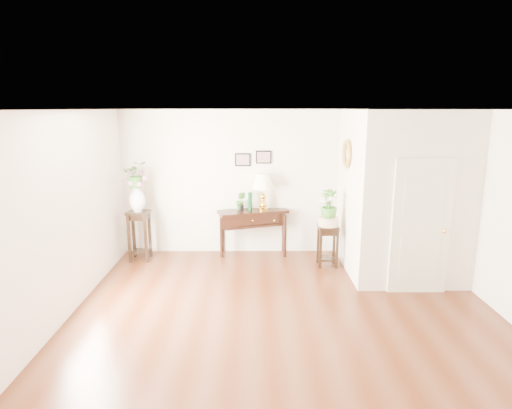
{
  "coord_description": "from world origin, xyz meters",
  "views": [
    {
      "loc": [
        -0.45,
        -5.46,
        2.82
      ],
      "look_at": [
        -0.4,
        1.3,
        1.29
      ],
      "focal_mm": 30.0,
      "sensor_mm": 36.0,
      "label": 1
    }
  ],
  "objects_px": {
    "table_lamp": "(263,192)",
    "plant_stand_a": "(140,235)",
    "plant_stand_b": "(327,246)",
    "console_table": "(253,232)"
  },
  "relations": [
    {
      "from": "table_lamp",
      "to": "plant_stand_b",
      "type": "xyz_separation_m",
      "value": [
        1.16,
        -0.63,
        -0.86
      ]
    },
    {
      "from": "plant_stand_a",
      "to": "plant_stand_b",
      "type": "height_order",
      "value": "plant_stand_a"
    },
    {
      "from": "table_lamp",
      "to": "plant_stand_a",
      "type": "xyz_separation_m",
      "value": [
        -2.33,
        -0.29,
        -0.77
      ]
    },
    {
      "from": "table_lamp",
      "to": "plant_stand_b",
      "type": "relative_size",
      "value": 0.96
    },
    {
      "from": "plant_stand_a",
      "to": "plant_stand_b",
      "type": "relative_size",
      "value": 1.25
    },
    {
      "from": "table_lamp",
      "to": "plant_stand_a",
      "type": "relative_size",
      "value": 0.77
    },
    {
      "from": "console_table",
      "to": "plant_stand_b",
      "type": "xyz_separation_m",
      "value": [
        1.35,
        -0.63,
        -0.07
      ]
    },
    {
      "from": "plant_stand_b",
      "to": "plant_stand_a",
      "type": "bearing_deg",
      "value": 174.48
    },
    {
      "from": "plant_stand_b",
      "to": "console_table",
      "type": "bearing_deg",
      "value": 155.14
    },
    {
      "from": "console_table",
      "to": "plant_stand_a",
      "type": "xyz_separation_m",
      "value": [
        -2.14,
        -0.29,
        0.03
      ]
    }
  ]
}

